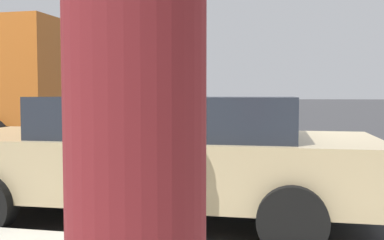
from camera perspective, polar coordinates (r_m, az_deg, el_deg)
ground_plane at (r=6.27m, az=9.84°, el=-10.06°), size 220.00×220.00×0.00m
parking_meter at (r=3.74m, az=-4.97°, el=2.46°), size 0.21×0.19×1.65m
car_tan at (r=5.23m, az=-4.18°, el=-4.18°), size 2.18×4.97×1.42m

